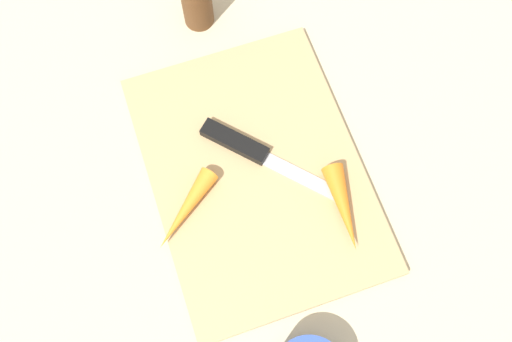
{
  "coord_description": "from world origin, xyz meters",
  "views": [
    {
      "loc": [
        -0.22,
        0.08,
        0.67
      ],
      "look_at": [
        0.0,
        0.0,
        0.01
      ],
      "focal_mm": 39.16,
      "sensor_mm": 36.0,
      "label": 1
    }
  ],
  "objects_px": {
    "cutting_board": "(256,173)",
    "knife": "(244,146)",
    "carrot_short": "(344,208)",
    "carrot_long": "(186,210)"
  },
  "relations": [
    {
      "from": "cutting_board",
      "to": "carrot_long",
      "type": "relative_size",
      "value": 3.29
    },
    {
      "from": "knife",
      "to": "cutting_board",
      "type": "bearing_deg",
      "value": -35.26
    },
    {
      "from": "knife",
      "to": "carrot_short",
      "type": "height_order",
      "value": "carrot_short"
    },
    {
      "from": "knife",
      "to": "carrot_long",
      "type": "height_order",
      "value": "carrot_long"
    },
    {
      "from": "cutting_board",
      "to": "carrot_short",
      "type": "distance_m",
      "value": 0.12
    },
    {
      "from": "carrot_short",
      "to": "carrot_long",
      "type": "bearing_deg",
      "value": -102.17
    },
    {
      "from": "carrot_long",
      "to": "cutting_board",
      "type": "bearing_deg",
      "value": 153.38
    },
    {
      "from": "cutting_board",
      "to": "carrot_short",
      "type": "height_order",
      "value": "carrot_short"
    },
    {
      "from": "cutting_board",
      "to": "knife",
      "type": "relative_size",
      "value": 2.24
    },
    {
      "from": "cutting_board",
      "to": "carrot_short",
      "type": "bearing_deg",
      "value": -135.17
    }
  ]
}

